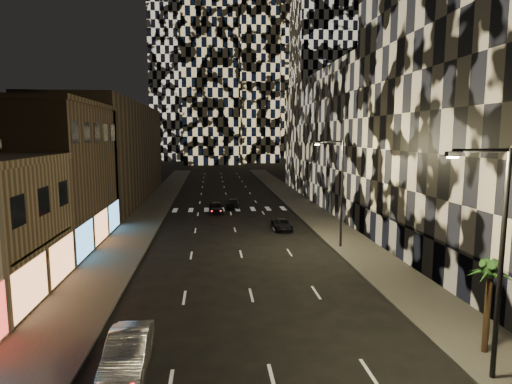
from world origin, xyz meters
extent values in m
cube|color=#47443F|center=(-10.00, 50.00, 0.07)|extent=(4.00, 120.00, 0.15)
cube|color=#47443F|center=(10.00, 50.00, 0.07)|extent=(4.00, 120.00, 0.15)
cube|color=#4C4C47|center=(-7.90, 50.00, 0.07)|extent=(0.20, 120.00, 0.15)
cube|color=#4C4C47|center=(7.90, 50.00, 0.07)|extent=(0.20, 120.00, 0.15)
cube|color=#4D3D2C|center=(-17.00, 33.50, 6.00)|extent=(10.00, 15.00, 12.00)
cube|color=#4D3D2C|center=(-17.00, 60.00, 7.00)|extent=(10.00, 40.00, 14.00)
cube|color=#383838|center=(12.30, 24.50, 1.50)|extent=(0.60, 25.00, 3.00)
cube|color=#232326|center=(20.00, 57.00, 9.00)|extent=(16.00, 40.00, 18.00)
cube|color=black|center=(35.00, 135.00, 50.00)|extent=(20.00, 20.00, 100.00)
cube|color=black|center=(-2.00, 140.00, 47.50)|extent=(18.00, 18.00, 95.00)
cylinder|color=black|center=(8.60, 10.00, 4.65)|extent=(0.20, 0.20, 9.00)
cylinder|color=black|center=(7.50, 10.00, 9.05)|extent=(2.20, 0.14, 0.14)
cube|color=black|center=(6.40, 10.00, 8.93)|extent=(0.50, 0.25, 0.18)
cube|color=#FFEAB2|center=(6.40, 10.00, 8.81)|extent=(0.35, 0.18, 0.06)
cylinder|color=black|center=(8.60, 30.00, 4.65)|extent=(0.20, 0.20, 9.00)
cylinder|color=black|center=(7.50, 30.00, 9.05)|extent=(2.20, 0.14, 0.14)
cube|color=black|center=(6.40, 30.00, 8.93)|extent=(0.50, 0.25, 0.18)
cube|color=#FFEAB2|center=(6.40, 30.00, 8.81)|extent=(0.35, 0.18, 0.06)
imported|color=#A3A2A7|center=(-5.80, 12.31, 0.77)|extent=(1.73, 4.71, 1.54)
imported|color=black|center=(-1.79, 47.46, 0.70)|extent=(1.88, 4.19, 1.40)
imported|color=black|center=(0.50, 51.19, 0.61)|extent=(2.01, 4.34, 1.23)
imported|color=black|center=(4.78, 37.36, 0.54)|extent=(1.83, 3.89, 1.08)
cylinder|color=#47331E|center=(9.56, 11.91, 1.94)|extent=(0.27, 0.27, 3.58)
sphere|color=#1A3F16|center=(9.56, 11.91, 3.90)|extent=(0.78, 0.78, 0.78)
cone|color=#1A3F16|center=(9.84, 11.95, 3.84)|extent=(1.58, 0.49, 0.95)
cone|color=#1A3F16|center=(9.71, 12.15, 3.84)|extent=(1.09, 1.48, 0.95)
cone|color=#1A3F16|center=(9.47, 12.18, 3.84)|extent=(0.81, 1.57, 0.95)
cone|color=#1A3F16|center=(9.29, 12.00, 3.84)|extent=(1.57, 0.81, 0.95)
cone|color=#1A3F16|center=(9.32, 11.76, 3.84)|extent=(1.48, 1.09, 0.95)
cone|color=#1A3F16|center=(9.53, 11.64, 3.84)|extent=(0.48, 1.58, 0.95)
cone|color=#1A3F16|center=(9.76, 11.72, 3.84)|extent=(1.32, 1.32, 0.95)
camera|label=1|loc=(-2.29, -4.65, 9.63)|focal=30.00mm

